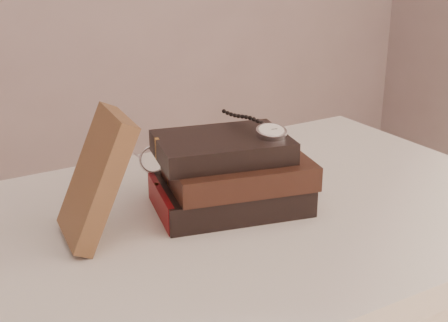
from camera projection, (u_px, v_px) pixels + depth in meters
table at (214, 271)px, 0.96m from camera, size 1.00×0.60×0.75m
book_stack at (231, 175)px, 0.94m from camera, size 0.25×0.20×0.11m
journal at (96, 178)px, 0.83m from camera, size 0.11×0.12×0.17m
pocket_watch at (267, 130)px, 0.93m from camera, size 0.05×0.15×0.02m
eyeglasses at (167, 157)px, 0.98m from camera, size 0.11×0.12×0.04m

